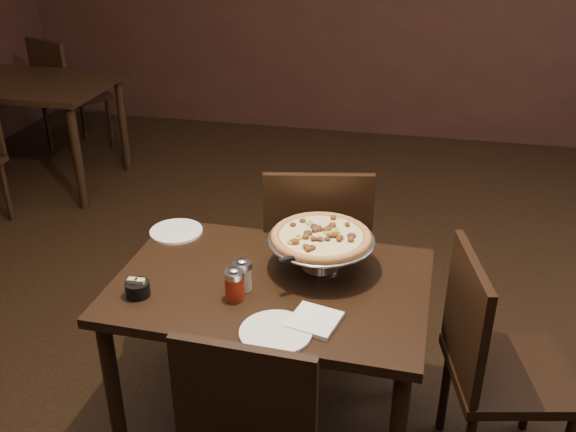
# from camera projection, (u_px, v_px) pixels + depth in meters

# --- Properties ---
(room) EXTENTS (6.04, 7.04, 2.84)m
(room) POSITION_uv_depth(u_px,v_px,m) (283.00, 73.00, 2.00)
(room) COLOR black
(room) RESTS_ON ground
(dining_table) EXTENTS (1.11, 0.76, 0.68)m
(dining_table) POSITION_uv_depth(u_px,v_px,m) (271.00, 303.00, 2.29)
(dining_table) COLOR black
(dining_table) RESTS_ON ground
(background_table) EXTENTS (1.20, 0.80, 0.75)m
(background_table) POSITION_uv_depth(u_px,v_px,m) (25.00, 95.00, 4.43)
(background_table) COLOR black
(background_table) RESTS_ON ground
(pizza_stand) EXTENTS (0.39, 0.39, 0.16)m
(pizza_stand) POSITION_uv_depth(u_px,v_px,m) (321.00, 237.00, 2.27)
(pizza_stand) COLOR silver
(pizza_stand) RESTS_ON dining_table
(parmesan_shaker) EXTENTS (0.07, 0.07, 0.12)m
(parmesan_shaker) POSITION_uv_depth(u_px,v_px,m) (242.00, 275.00, 2.19)
(parmesan_shaker) COLOR beige
(parmesan_shaker) RESTS_ON dining_table
(pepper_flake_shaker) EXTENTS (0.07, 0.07, 0.12)m
(pepper_flake_shaker) POSITION_uv_depth(u_px,v_px,m) (234.00, 284.00, 2.14)
(pepper_flake_shaker) COLOR maroon
(pepper_flake_shaker) RESTS_ON dining_table
(packet_caddy) EXTENTS (0.08, 0.08, 0.07)m
(packet_caddy) POSITION_uv_depth(u_px,v_px,m) (137.00, 288.00, 2.17)
(packet_caddy) COLOR black
(packet_caddy) RESTS_ON dining_table
(napkin_stack) EXTENTS (0.18, 0.18, 0.02)m
(napkin_stack) POSITION_uv_depth(u_px,v_px,m) (314.00, 320.00, 2.04)
(napkin_stack) COLOR white
(napkin_stack) RESTS_ON dining_table
(plate_left) EXTENTS (0.21, 0.21, 0.01)m
(plate_left) POSITION_uv_depth(u_px,v_px,m) (176.00, 231.00, 2.57)
(plate_left) COLOR white
(plate_left) RESTS_ON dining_table
(plate_near) EXTENTS (0.23, 0.23, 0.01)m
(plate_near) POSITION_uv_depth(u_px,v_px,m) (276.00, 332.00, 1.98)
(plate_near) COLOR white
(plate_near) RESTS_ON dining_table
(serving_spatula) EXTENTS (0.17, 0.17, 0.02)m
(serving_spatula) POSITION_uv_depth(u_px,v_px,m) (296.00, 258.00, 2.15)
(serving_spatula) COLOR silver
(serving_spatula) RESTS_ON pizza_stand
(chair_far) EXTENTS (0.51, 0.51, 0.93)m
(chair_far) POSITION_uv_depth(u_px,v_px,m) (316.00, 253.00, 2.77)
(chair_far) COLOR black
(chair_far) RESTS_ON ground
(chair_side) EXTENTS (0.49, 0.49, 0.87)m
(chair_side) POSITION_uv_depth(u_px,v_px,m) (493.00, 360.00, 2.19)
(chair_side) COLOR black
(chair_side) RESTS_ON ground
(bg_chair_far) EXTENTS (0.57, 0.57, 0.92)m
(bg_chair_far) POSITION_uv_depth(u_px,v_px,m) (66.00, 91.00, 5.03)
(bg_chair_far) COLOR black
(bg_chair_far) RESTS_ON ground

